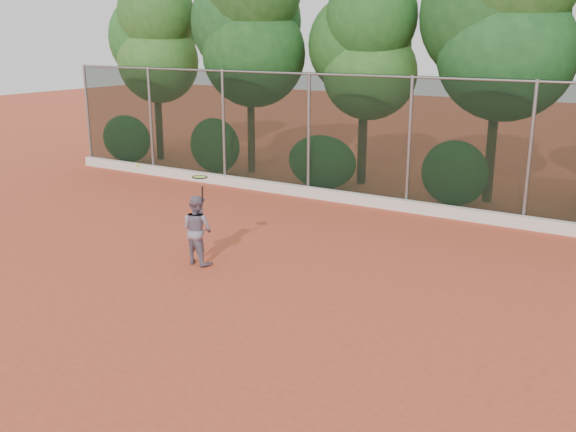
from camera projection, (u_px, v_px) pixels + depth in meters
The scene contains 7 objects.
ground at pixel (258, 297), 11.33m from camera, with size 80.00×80.00×0.00m, color #C74C2F.
concrete_curb at pixel (404, 205), 16.88m from camera, with size 24.00×0.20×0.30m, color silver.
tennis_player at pixel (197, 230), 12.84m from camera, with size 0.69×0.53×1.41m, color gray.
chainlink_fence at pixel (409, 140), 16.57m from camera, with size 24.09×0.09×3.50m.
foliage_backdrop at pixel (422, 38), 17.78m from camera, with size 23.70×3.63×7.55m.
tennis_racket at pixel (200, 179), 12.26m from camera, with size 0.40×0.40×0.52m.
tennis_ball_in_flight at pixel (137, 165), 12.98m from camera, with size 0.06×0.06×0.06m.
Camera 1 is at (5.95, -8.69, 4.44)m, focal length 40.00 mm.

